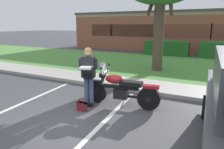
{
  "coord_description": "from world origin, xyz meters",
  "views": [
    {
      "loc": [
        2.93,
        -4.13,
        2.31
      ],
      "look_at": [
        0.01,
        1.45,
        0.85
      ],
      "focal_mm": 34.33,
      "sensor_mm": 36.0,
      "label": 1
    }
  ],
  "objects": [
    {
      "name": "handbag",
      "position": [
        -0.38,
        0.39,
        0.14
      ],
      "size": [
        0.28,
        0.13,
        0.36
      ],
      "color": "maroon",
      "rests_on": "ground"
    },
    {
      "name": "brick_building",
      "position": [
        1.93,
        18.18,
        1.77
      ],
      "size": [
        25.78,
        8.09,
        3.53
      ],
      "color": "#93513D",
      "rests_on": "ground"
    },
    {
      "name": "ground_plane",
      "position": [
        0.0,
        0.0,
        0.0
      ],
      "size": [
        140.0,
        140.0,
        0.0
      ],
      "primitive_type": "plane",
      "color": "#424247"
    },
    {
      "name": "stall_stripe_1",
      "position": [
        0.5,
        0.2,
        0.0
      ],
      "size": [
        0.54,
        4.39,
        0.01
      ],
      "primitive_type": "cube",
      "rotation": [
        0.0,
        0.0,
        0.09
      ],
      "color": "silver",
      "rests_on": "ground"
    },
    {
      "name": "motorcycle",
      "position": [
        0.51,
        1.26,
        0.49
      ],
      "size": [
        2.24,
        0.82,
        1.26
      ],
      "color": "black",
      "rests_on": "ground"
    },
    {
      "name": "stall_stripe_0",
      "position": [
        -2.32,
        0.2,
        0.0
      ],
      "size": [
        0.54,
        4.39,
        0.01
      ],
      "primitive_type": "cube",
      "rotation": [
        0.0,
        0.0,
        0.09
      ],
      "color": "silver",
      "rests_on": "ground"
    },
    {
      "name": "hedge_left",
      "position": [
        -0.98,
        12.31,
        0.65
      ],
      "size": [
        3.32,
        0.9,
        1.24
      ],
      "color": "#235623",
      "rests_on": "ground"
    },
    {
      "name": "curb_strip",
      "position": [
        0.0,
        2.72,
        0.06
      ],
      "size": [
        60.0,
        0.2,
        0.12
      ],
      "primitive_type": "cube",
      "color": "#ADA89E",
      "rests_on": "ground"
    },
    {
      "name": "rider_person",
      "position": [
        -0.4,
        0.79,
        1.01
      ],
      "size": [
        0.56,
        0.66,
        1.7
      ],
      "color": "black",
      "rests_on": "ground"
    },
    {
      "name": "hedge_center_left",
      "position": [
        2.64,
        12.31,
        0.65
      ],
      "size": [
        2.54,
        0.9,
        1.24
      ],
      "color": "#235623",
      "rests_on": "ground"
    },
    {
      "name": "grass_lawn",
      "position": [
        0.0,
        8.17,
        0.03
      ],
      "size": [
        60.0,
        7.7,
        0.06
      ],
      "primitive_type": "cube",
      "color": "#518E3D",
      "rests_on": "ground"
    },
    {
      "name": "concrete_walk",
      "position": [
        0.0,
        3.57,
        0.04
      ],
      "size": [
        60.0,
        1.5,
        0.08
      ],
      "primitive_type": "cube",
      "color": "#ADA89E",
      "rests_on": "ground"
    }
  ]
}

